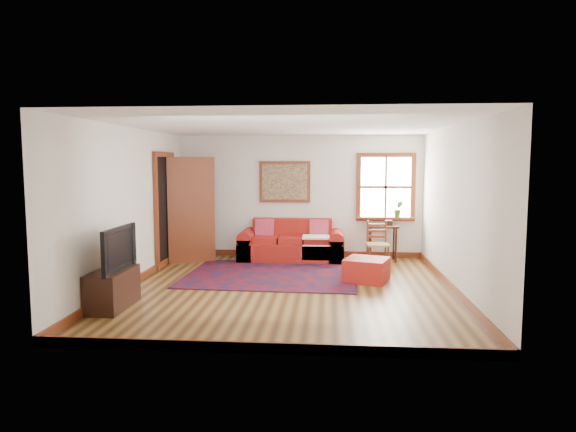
# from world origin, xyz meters

# --- Properties ---
(ground) EXTENTS (5.50, 5.50, 0.00)m
(ground) POSITION_xyz_m (0.00, 0.00, 0.00)
(ground) COLOR #432912
(ground) RESTS_ON ground
(room_envelope) EXTENTS (5.04, 5.54, 2.52)m
(room_envelope) POSITION_xyz_m (0.00, 0.02, 1.65)
(room_envelope) COLOR silver
(room_envelope) RESTS_ON ground
(window) EXTENTS (1.18, 0.20, 1.38)m
(window) POSITION_xyz_m (1.78, 2.70, 1.31)
(window) COLOR white
(window) RESTS_ON ground
(doorway) EXTENTS (0.89, 1.08, 2.14)m
(doorway) POSITION_xyz_m (-2.21, 1.78, 1.07)
(doorway) COLOR black
(doorway) RESTS_ON ground
(framed_artwork) EXTENTS (1.05, 0.07, 0.85)m
(framed_artwork) POSITION_xyz_m (-0.30, 2.71, 1.55)
(framed_artwork) COLOR maroon
(framed_artwork) RESTS_ON ground
(persian_rug) EXTENTS (2.99, 2.43, 0.02)m
(persian_rug) POSITION_xyz_m (-0.37, 0.90, 0.01)
(persian_rug) COLOR #5A0C0F
(persian_rug) RESTS_ON ground
(red_leather_sofa) EXTENTS (2.07, 0.86, 0.81)m
(red_leather_sofa) POSITION_xyz_m (-0.13, 2.34, 0.27)
(red_leather_sofa) COLOR maroon
(red_leather_sofa) RESTS_ON ground
(red_ottoman) EXTENTS (0.83, 0.83, 0.38)m
(red_ottoman) POSITION_xyz_m (1.24, 0.61, 0.19)
(red_ottoman) COLOR maroon
(red_ottoman) RESTS_ON ground
(side_table) EXTENTS (0.59, 0.44, 0.71)m
(side_table) POSITION_xyz_m (1.67, 2.39, 0.59)
(side_table) COLOR black
(side_table) RESTS_ON ground
(ladder_back_chair) EXTENTS (0.42, 0.40, 0.86)m
(ladder_back_chair) POSITION_xyz_m (1.51, 1.77, 0.46)
(ladder_back_chair) COLOR tan
(ladder_back_chair) RESTS_ON ground
(media_cabinet) EXTENTS (0.42, 0.94, 0.51)m
(media_cabinet) POSITION_xyz_m (-2.27, -1.24, 0.26)
(media_cabinet) COLOR black
(media_cabinet) RESTS_ON ground
(television) EXTENTS (0.13, 1.02, 0.59)m
(television) POSITION_xyz_m (-2.25, -1.26, 0.81)
(television) COLOR black
(television) RESTS_ON media_cabinet
(candle_hurricane) EXTENTS (0.12, 0.12, 0.18)m
(candle_hurricane) POSITION_xyz_m (-2.22, -0.88, 0.60)
(candle_hurricane) COLOR silver
(candle_hurricane) RESTS_ON media_cabinet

